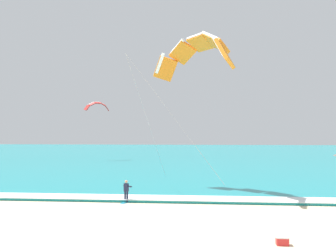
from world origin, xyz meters
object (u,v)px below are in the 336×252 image
kitesurfer (126,190)px  cooler_box (282,241)px  surfboard (126,202)px  kite_distant (97,105)px  kite_primary (196,52)px

kitesurfer → cooler_box: kitesurfer is taller
surfboard → kite_distant: bearing=109.4°
kitesurfer → kite_primary: kite_primary is taller
kite_primary → kite_distant: size_ratio=2.95×
surfboard → kite_primary: size_ratio=0.12×
cooler_box → kitesurfer: bearing=135.1°
kite_primary → kite_distant: kite_primary is taller
surfboard → kite_distant: kite_distant is taller
surfboard → kitesurfer: (0.01, 0.02, 0.91)m
kitesurfer → kite_primary: bearing=40.5°
cooler_box → kite_primary: bearing=106.7°
kite_primary → kite_distant: 38.18m
surfboard → kitesurfer: kitesurfer is taller
surfboard → kitesurfer: 0.91m
surfboard → kite_primary: (5.23, 4.47, 12.31)m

